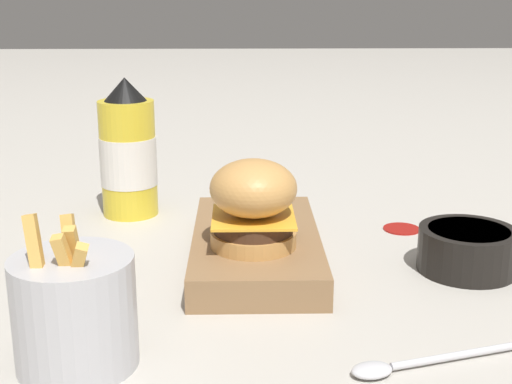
{
  "coord_description": "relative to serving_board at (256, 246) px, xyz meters",
  "views": [
    {
      "loc": [
        -0.8,
        0.04,
        0.32
      ],
      "look_at": [
        0.01,
        0.02,
        0.09
      ],
      "focal_mm": 50.0,
      "sensor_mm": 36.0,
      "label": 1
    }
  ],
  "objects": [
    {
      "name": "spoon",
      "position": [
        -0.26,
        -0.13,
        -0.01
      ],
      "size": [
        0.07,
        0.18,
        0.01
      ],
      "rotation": [
        0.0,
        0.0,
        1.86
      ],
      "color": "silver",
      "rests_on": "ground_plane"
    },
    {
      "name": "ketchup_bottle",
      "position": [
        0.19,
        0.18,
        0.07
      ],
      "size": [
        0.08,
        0.08,
        0.2
      ],
      "color": "yellow",
      "rests_on": "ground_plane"
    },
    {
      "name": "ground_plane",
      "position": [
        -0.01,
        -0.02,
        -0.02
      ],
      "size": [
        6.0,
        6.0,
        0.0
      ],
      "primitive_type": "plane",
      "color": "#B7B2A8"
    },
    {
      "name": "side_bowl",
      "position": [
        -0.04,
        -0.24,
        0.01
      ],
      "size": [
        0.11,
        0.11,
        0.05
      ],
      "color": "black",
      "rests_on": "ground_plane"
    },
    {
      "name": "ketchup_puddle",
      "position": [
        0.11,
        -0.2,
        -0.02
      ],
      "size": [
        0.05,
        0.05,
        0.0
      ],
      "color": "#9E140F",
      "rests_on": "ground_plane"
    },
    {
      "name": "burger",
      "position": [
        -0.05,
        0.0,
        0.07
      ],
      "size": [
        0.1,
        0.1,
        0.1
      ],
      "color": "tan",
      "rests_on": "serving_board"
    },
    {
      "name": "fries_basket",
      "position": [
        -0.24,
        0.16,
        0.03
      ],
      "size": [
        0.11,
        0.11,
        0.14
      ],
      "color": "#B7B7BC",
      "rests_on": "ground_plane"
    },
    {
      "name": "serving_board",
      "position": [
        0.0,
        0.0,
        0.0
      ],
      "size": [
        0.29,
        0.15,
        0.04
      ],
      "color": "olive",
      "rests_on": "ground_plane"
    }
  ]
}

